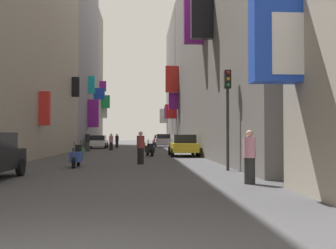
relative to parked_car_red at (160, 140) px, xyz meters
name	(u,v)px	position (x,y,z in m)	size (l,w,h in m)	color
ground_plane	(128,152)	(-3.62, -23.16, -0.75)	(140.00, 140.00, 0.00)	#424244
building_left_mid_a	(65,55)	(-11.62, -9.05, 10.16)	(7.39, 17.94, 21.83)	gray
building_left_mid_b	(80,79)	(-11.61, 3.38, 8.99)	(7.29, 6.92, 19.50)	gray
building_right_mid_b	(234,41)	(4.37, -27.61, 7.73)	(7.38, 34.40, 16.96)	slate
building_right_far	(192,84)	(4.37, -1.56, 7.77)	(7.17, 16.80, 17.06)	slate
parked_car_red	(160,140)	(0.00, 0.00, 0.00)	(1.90, 4.46, 1.42)	#B21E1E
parked_car_white	(98,141)	(-7.19, -13.42, -0.02)	(1.95, 3.91, 1.38)	white
parked_car_yellow	(183,145)	(0.31, -29.98, 0.01)	(1.84, 4.14, 1.46)	gold
parked_car_silver	(163,140)	(0.01, -8.97, 0.05)	(1.97, 3.97, 1.53)	#B7B7BC
scooter_orange	(142,145)	(-2.46, -17.82, -0.29)	(0.59, 1.83, 1.13)	orange
scooter_blue	(76,157)	(-5.44, -38.96, -0.29)	(0.44, 1.86, 1.13)	#2D4CAD
scooter_green	(79,151)	(-6.21, -33.18, -0.29)	(0.52, 1.80, 1.13)	#287F3D
scooter_black	(150,149)	(-1.97, -29.82, -0.29)	(0.65, 1.80, 1.13)	black
pedestrian_crossing	(141,148)	(-2.57, -37.42, 0.05)	(0.39, 0.39, 1.62)	black
pedestrian_near_left	(88,142)	(-7.16, -22.15, 0.11)	(0.51, 0.51, 1.72)	#363636
pedestrian_near_right	(111,142)	(-5.38, -18.98, 0.02)	(0.48, 0.48, 1.55)	black
pedestrian_mid_street	(250,157)	(0.67, -45.67, 0.04)	(0.40, 0.40, 1.59)	#282828
pedestrian_far_away	(117,141)	(-5.27, -11.79, 0.02)	(0.47, 0.47, 1.56)	black
traffic_light_near_corner	(228,102)	(0.98, -41.16, 2.05)	(0.26, 0.34, 4.09)	#2D2D2D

